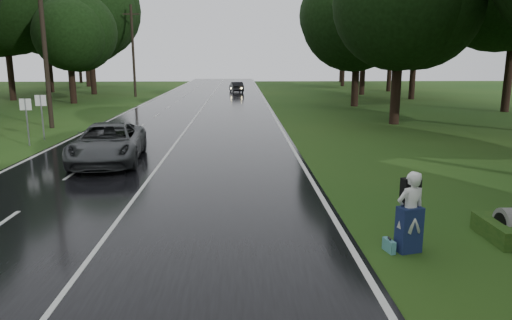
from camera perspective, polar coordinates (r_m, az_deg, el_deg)
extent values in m
plane|color=#254514|center=(11.09, -19.39, -11.23)|extent=(160.00, 160.00, 0.00)
cube|color=black|center=(30.17, -8.20, 3.98)|extent=(12.00, 140.00, 0.04)
cube|color=silver|center=(30.17, -8.20, 4.03)|extent=(0.12, 140.00, 0.01)
imported|color=#434647|center=(20.49, -17.42, 1.98)|extent=(3.19, 5.97, 1.59)
imported|color=black|center=(60.44, -2.39, 8.81)|extent=(1.95, 4.08, 1.29)
imported|color=silver|center=(11.10, 18.14, -5.99)|extent=(0.77, 0.61, 1.87)
cube|color=#162249|center=(11.23, 18.00, -7.98)|extent=(0.59, 0.47, 1.04)
cube|color=black|center=(11.24, 18.16, -3.57)|extent=(0.47, 0.33, 0.60)
cube|color=teal|center=(11.21, 15.77, -9.93)|extent=(0.21, 0.42, 0.29)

